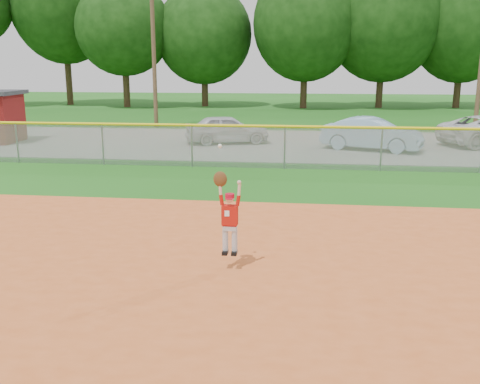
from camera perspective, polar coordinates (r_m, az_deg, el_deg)
name	(u,v)px	position (r m, az deg, el deg)	size (l,w,h in m)	color
ground	(262,277)	(9.48, 2.35, -9.01)	(120.00, 120.00, 0.00)	#1A5714
clay_infield	(242,371)	(6.80, 0.22, -18.51)	(24.00, 16.00, 0.04)	#C85724
parking_strip	(289,144)	(25.00, 5.28, 5.14)	(44.00, 10.00, 0.03)	gray
car_white_a	(227,129)	(24.91, -1.38, 6.72)	(1.55, 3.86, 1.32)	silver
car_blue	(372,134)	(23.60, 13.88, 6.04)	(1.46, 4.19, 1.38)	#8FB5D5
outfield_fence	(285,144)	(18.94, 4.79, 5.13)	(40.06, 0.10, 1.55)	gray
power_lines	(313,44)	(30.75, 7.75, 15.34)	(19.40, 0.24, 9.00)	#4C3823
tree_line	(311,15)	(46.80, 7.57, 18.18)	(62.37, 13.00, 14.43)	#422D1C
ballplayer	(228,214)	(9.39, -1.25, -2.33)	(0.49, 0.21, 1.98)	silver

